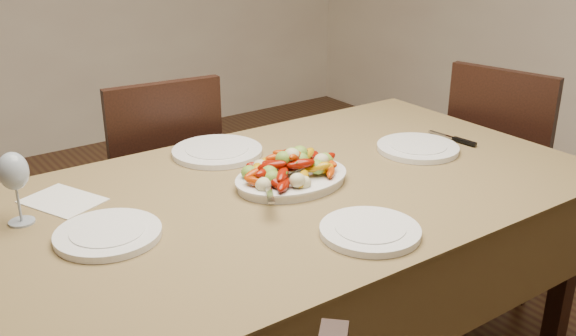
{
  "coord_description": "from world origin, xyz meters",
  "views": [
    {
      "loc": [
        -0.96,
        -1.19,
        1.5
      ],
      "look_at": [
        0.04,
        0.19,
        0.82
      ],
      "focal_mm": 40.0,
      "sensor_mm": 36.0,
      "label": 1
    }
  ],
  "objects_px": {
    "serving_platter": "(292,180)",
    "plate_left": "(108,234)",
    "plate_far": "(217,152)",
    "wine_glass": "(16,186)",
    "chair_far": "(155,189)",
    "plate_near": "(370,231)",
    "dining_table": "(288,299)",
    "plate_right": "(418,148)",
    "chair_right": "(511,172)"
  },
  "relations": [
    {
      "from": "serving_platter",
      "to": "plate_left",
      "type": "distance_m",
      "value": 0.56
    },
    {
      "from": "plate_far",
      "to": "wine_glass",
      "type": "relative_size",
      "value": 1.44
    },
    {
      "from": "chair_far",
      "to": "plate_near",
      "type": "bearing_deg",
      "value": 98.93
    },
    {
      "from": "dining_table",
      "to": "serving_platter",
      "type": "relative_size",
      "value": 5.43
    },
    {
      "from": "dining_table",
      "to": "plate_right",
      "type": "distance_m",
      "value": 0.66
    },
    {
      "from": "dining_table",
      "to": "chair_right",
      "type": "xyz_separation_m",
      "value": [
        1.24,
        0.1,
        0.1
      ]
    },
    {
      "from": "plate_right",
      "to": "wine_glass",
      "type": "height_order",
      "value": "wine_glass"
    },
    {
      "from": "plate_right",
      "to": "plate_near",
      "type": "distance_m",
      "value": 0.64
    },
    {
      "from": "plate_left",
      "to": "plate_far",
      "type": "height_order",
      "value": "same"
    },
    {
      "from": "chair_right",
      "to": "plate_right",
      "type": "xyz_separation_m",
      "value": [
        -0.7,
        -0.1,
        0.29
      ]
    },
    {
      "from": "dining_table",
      "to": "plate_right",
      "type": "height_order",
      "value": "plate_right"
    },
    {
      "from": "dining_table",
      "to": "plate_near",
      "type": "height_order",
      "value": "plate_near"
    },
    {
      "from": "dining_table",
      "to": "plate_left",
      "type": "height_order",
      "value": "plate_left"
    },
    {
      "from": "plate_left",
      "to": "dining_table",
      "type": "bearing_deg",
      "value": -1.43
    },
    {
      "from": "dining_table",
      "to": "wine_glass",
      "type": "bearing_deg",
      "value": 162.12
    },
    {
      "from": "serving_platter",
      "to": "wine_glass",
      "type": "relative_size",
      "value": 1.65
    },
    {
      "from": "plate_near",
      "to": "serving_platter",
      "type": "bearing_deg",
      "value": 85.43
    },
    {
      "from": "plate_left",
      "to": "chair_right",
      "type": "bearing_deg",
      "value": 2.7
    },
    {
      "from": "plate_right",
      "to": "chair_right",
      "type": "bearing_deg",
      "value": 8.28
    },
    {
      "from": "dining_table",
      "to": "plate_far",
      "type": "relative_size",
      "value": 6.22
    },
    {
      "from": "plate_left",
      "to": "plate_near",
      "type": "xyz_separation_m",
      "value": [
        0.53,
        -0.37,
        0.0
      ]
    },
    {
      "from": "plate_left",
      "to": "plate_right",
      "type": "bearing_deg",
      "value": -1.01
    },
    {
      "from": "serving_platter",
      "to": "plate_left",
      "type": "height_order",
      "value": "serving_platter"
    },
    {
      "from": "plate_near",
      "to": "wine_glass",
      "type": "xyz_separation_m",
      "value": [
        -0.68,
        0.57,
        0.09
      ]
    },
    {
      "from": "dining_table",
      "to": "plate_near",
      "type": "distance_m",
      "value": 0.52
    },
    {
      "from": "wine_glass",
      "to": "plate_near",
      "type": "bearing_deg",
      "value": -40.12
    },
    {
      "from": "plate_right",
      "to": "plate_far",
      "type": "relative_size",
      "value": 0.91
    },
    {
      "from": "wine_glass",
      "to": "chair_right",
      "type": "bearing_deg",
      "value": -3.7
    },
    {
      "from": "serving_platter",
      "to": "plate_near",
      "type": "relative_size",
      "value": 1.35
    },
    {
      "from": "plate_left",
      "to": "plate_far",
      "type": "xyz_separation_m",
      "value": [
        0.51,
        0.35,
        0.0
      ]
    },
    {
      "from": "chair_right",
      "to": "wine_glass",
      "type": "xyz_separation_m",
      "value": [
        -1.92,
        0.12,
        0.39
      ]
    },
    {
      "from": "wine_glass",
      "to": "dining_table",
      "type": "bearing_deg",
      "value": -17.88
    },
    {
      "from": "chair_right",
      "to": "serving_platter",
      "type": "bearing_deg",
      "value": 81.42
    },
    {
      "from": "plate_far",
      "to": "plate_left",
      "type": "bearing_deg",
      "value": -145.74
    },
    {
      "from": "serving_platter",
      "to": "plate_left",
      "type": "bearing_deg",
      "value": -179.8
    },
    {
      "from": "dining_table",
      "to": "serving_platter",
      "type": "distance_m",
      "value": 0.39
    },
    {
      "from": "plate_far",
      "to": "wine_glass",
      "type": "xyz_separation_m",
      "value": [
        -0.66,
        -0.14,
        0.09
      ]
    },
    {
      "from": "serving_platter",
      "to": "plate_left",
      "type": "xyz_separation_m",
      "value": [
        -0.56,
        -0.0,
        -0.0
      ]
    },
    {
      "from": "dining_table",
      "to": "plate_near",
      "type": "relative_size",
      "value": 7.33
    },
    {
      "from": "chair_right",
      "to": "plate_far",
      "type": "xyz_separation_m",
      "value": [
        -1.26,
        0.26,
        0.29
      ]
    },
    {
      "from": "chair_right",
      "to": "wine_glass",
      "type": "relative_size",
      "value": 4.64
    },
    {
      "from": "wine_glass",
      "to": "plate_left",
      "type": "bearing_deg",
      "value": -54.21
    },
    {
      "from": "plate_far",
      "to": "wine_glass",
      "type": "height_order",
      "value": "wine_glass"
    },
    {
      "from": "serving_platter",
      "to": "wine_glass",
      "type": "height_order",
      "value": "wine_glass"
    },
    {
      "from": "chair_far",
      "to": "serving_platter",
      "type": "bearing_deg",
      "value": 102.08
    },
    {
      "from": "serving_platter",
      "to": "dining_table",
      "type": "bearing_deg",
      "value": -147.76
    },
    {
      "from": "dining_table",
      "to": "plate_far",
      "type": "distance_m",
      "value": 0.53
    },
    {
      "from": "chair_far",
      "to": "plate_left",
      "type": "relative_size",
      "value": 3.64
    },
    {
      "from": "chair_far",
      "to": "plate_far",
      "type": "relative_size",
      "value": 3.21
    },
    {
      "from": "dining_table",
      "to": "plate_near",
      "type": "bearing_deg",
      "value": -90.82
    }
  ]
}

